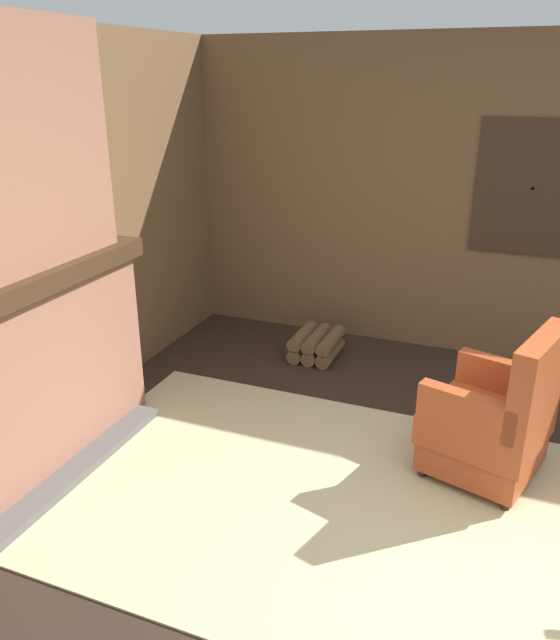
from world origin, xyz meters
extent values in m
plane|color=#2D2119|center=(0.00, 0.00, 0.00)|extent=(14.00, 14.00, 0.00)
cube|color=brown|center=(0.00, 2.74, 1.25)|extent=(6.03, 0.06, 2.49)
cube|color=#382619|center=(0.02, 2.70, 1.39)|extent=(0.83, 0.02, 1.00)
cube|color=silver|center=(0.02, 2.71, 1.39)|extent=(0.79, 0.01, 0.96)
cube|color=#382619|center=(0.02, 2.70, 1.39)|extent=(0.02, 0.02, 0.96)
cube|color=#382619|center=(0.02, 2.70, 1.39)|extent=(0.79, 0.02, 0.02)
cube|color=#93604C|center=(-2.51, 0.00, 0.55)|extent=(0.41, 1.81, 1.10)
cube|color=black|center=(-2.34, 0.00, 0.43)|extent=(0.08, 0.94, 0.62)
cube|color=#565451|center=(-2.22, 0.00, 0.03)|extent=(0.16, 1.63, 0.06)
cube|color=#C6B789|center=(-0.49, 0.39, 0.01)|extent=(3.82, 2.13, 0.01)
cube|color=#A84723|center=(-0.04, 0.97, 0.18)|extent=(0.72, 0.73, 0.24)
cube|color=#A84723|center=(-0.04, 0.97, 0.33)|extent=(0.75, 0.77, 0.18)
cube|color=#A84723|center=(0.19, 0.90, 0.68)|extent=(0.29, 0.63, 0.51)
cube|color=#A84723|center=(-0.14, 0.72, 0.52)|extent=(0.55, 0.24, 0.20)
cube|color=#A84723|center=(0.01, 1.23, 0.52)|extent=(0.55, 0.24, 0.20)
cylinder|color=#332319|center=(-0.35, 0.80, 0.03)|extent=(0.06, 0.06, 0.06)
cylinder|color=#332319|center=(-0.21, 1.28, 0.03)|extent=(0.06, 0.06, 0.06)
cylinder|color=#332319|center=(0.12, 0.66, 0.03)|extent=(0.06, 0.06, 0.06)
cylinder|color=#332319|center=(0.26, 1.14, 0.03)|extent=(0.06, 0.06, 0.06)
cylinder|color=brown|center=(-1.58, 2.14, 0.06)|extent=(0.12, 0.44, 0.12)
cylinder|color=brown|center=(-1.45, 2.14, 0.06)|extent=(0.12, 0.44, 0.12)
cylinder|color=brown|center=(-1.33, 2.14, 0.06)|extent=(0.12, 0.44, 0.12)
cylinder|color=brown|center=(-1.58, 2.14, 0.16)|extent=(0.12, 0.44, 0.12)
cylinder|color=brown|center=(-1.45, 2.14, 0.16)|extent=(0.12, 0.44, 0.12)
cylinder|color=brown|center=(-1.33, 2.14, 0.16)|extent=(0.12, 0.44, 0.12)
cube|color=gray|center=(-2.55, 0.60, 1.27)|extent=(0.14, 0.21, 0.11)
cube|color=silver|center=(-2.48, 0.60, 1.27)|extent=(0.01, 0.04, 0.02)
camera|label=1|loc=(0.02, -2.33, 2.19)|focal=35.00mm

